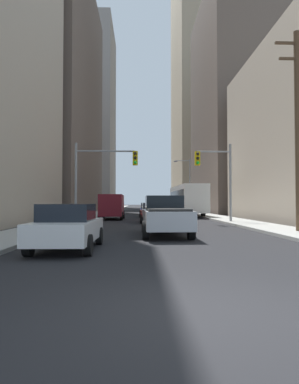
% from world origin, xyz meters
% --- Properties ---
extents(ground_plane, '(400.00, 400.00, 0.00)m').
position_xyz_m(ground_plane, '(0.00, 0.00, 0.00)').
color(ground_plane, black).
extents(sidewalk_left, '(2.76, 160.00, 0.15)m').
position_xyz_m(sidewalk_left, '(-6.59, 50.00, 0.07)').
color(sidewalk_left, '#9E9E99').
rests_on(sidewalk_left, ground).
extents(sidewalk_right, '(2.76, 160.00, 0.15)m').
position_xyz_m(sidewalk_right, '(6.59, 50.00, 0.07)').
color(sidewalk_right, '#9E9E99').
rests_on(sidewalk_right, ground).
extents(city_bus, '(2.79, 11.56, 3.40)m').
position_xyz_m(city_bus, '(4.36, 32.54, 1.93)').
color(city_bus, silver).
rests_on(city_bus, ground).
extents(pickup_truck_silver, '(2.20, 5.44, 1.90)m').
position_xyz_m(pickup_truck_silver, '(0.14, 11.03, 0.93)').
color(pickup_truck_silver, '#B7BABF').
rests_on(pickup_truck_silver, ground).
extents(cargo_van_maroon, '(2.16, 5.23, 2.26)m').
position_xyz_m(cargo_van_maroon, '(-3.59, 25.81, 1.29)').
color(cargo_van_maroon, maroon).
rests_on(cargo_van_maroon, ground).
extents(sedan_white, '(1.95, 4.22, 1.52)m').
position_xyz_m(sedan_white, '(-3.46, 6.33, 0.77)').
color(sedan_white, white).
rests_on(sedan_white, ground).
extents(sedan_red, '(1.96, 4.27, 1.52)m').
position_xyz_m(sedan_red, '(-0.04, 20.95, 0.77)').
color(sedan_red, maroon).
rests_on(sedan_red, ground).
extents(sedan_blue, '(1.95, 4.21, 1.52)m').
position_xyz_m(sedan_blue, '(-0.09, 30.10, 0.77)').
color(sedan_blue, navy).
rests_on(sedan_blue, ground).
extents(traffic_signal_near_left, '(4.70, 0.44, 6.00)m').
position_xyz_m(traffic_signal_near_left, '(-3.77, 19.94, 4.09)').
color(traffic_signal_near_left, gray).
rests_on(traffic_signal_near_left, ground).
extents(traffic_signal_near_right, '(2.79, 0.44, 6.00)m').
position_xyz_m(traffic_signal_near_right, '(4.66, 19.94, 3.99)').
color(traffic_signal_near_right, gray).
rests_on(traffic_signal_near_right, ground).
extents(utility_pole_right, '(2.20, 0.28, 10.24)m').
position_xyz_m(utility_pole_right, '(6.86, 11.51, 5.40)').
color(utility_pole_right, brown).
rests_on(utility_pole_right, ground).
extents(street_lamp_right, '(2.34, 0.32, 7.50)m').
position_xyz_m(street_lamp_right, '(5.54, 40.42, 4.53)').
color(street_lamp_right, gray).
rests_on(street_lamp_right, ground).
extents(building_left_mid_office, '(18.08, 29.02, 35.25)m').
position_xyz_m(building_left_mid_office, '(-17.33, 44.90, 17.63)').
color(building_left_mid_office, '#66564C').
rests_on(building_left_mid_office, ground).
extents(building_left_far_tower, '(17.02, 21.43, 51.78)m').
position_xyz_m(building_left_far_tower, '(-17.02, 89.84, 25.89)').
color(building_left_far_tower, gray).
rests_on(building_left_far_tower, ground).
extents(building_right_mid_block, '(20.87, 20.90, 33.03)m').
position_xyz_m(building_right_mid_block, '(19.03, 45.91, 16.52)').
color(building_right_mid_block, '#66564C').
rests_on(building_right_mid_block, ground).
extents(building_right_far_highrise, '(22.82, 27.60, 70.56)m').
position_xyz_m(building_right_far_highrise, '(20.77, 88.42, 35.28)').
color(building_right_far_highrise, tan).
rests_on(building_right_far_highrise, ground).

